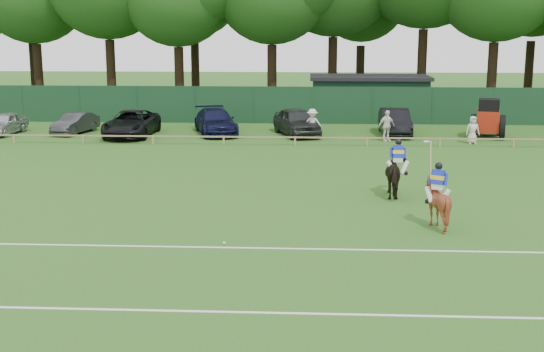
# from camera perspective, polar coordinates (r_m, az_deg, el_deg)

# --- Properties ---
(ground) EXTENTS (160.00, 160.00, 0.00)m
(ground) POSITION_cam_1_polar(r_m,az_deg,el_deg) (23.10, -1.64, -4.92)
(ground) COLOR #1E4C14
(ground) RESTS_ON ground
(horse_dark) EXTENTS (0.96, 2.08, 1.75)m
(horse_dark) POSITION_cam_1_polar(r_m,az_deg,el_deg) (28.85, 9.80, 0.11)
(horse_dark) COLOR black
(horse_dark) RESTS_ON ground
(horse_chestnut) EXTENTS (1.88, 1.94, 1.64)m
(horse_chestnut) POSITION_cam_1_polar(r_m,az_deg,el_deg) (24.77, 12.81, -2.10)
(horse_chestnut) COLOR maroon
(horse_chestnut) RESTS_ON ground
(sedan_silver) EXTENTS (1.87, 4.03, 1.34)m
(sedan_silver) POSITION_cam_1_polar(r_m,az_deg,el_deg) (47.47, -20.26, 3.89)
(sedan_silver) COLOR #B0B1B5
(sedan_silver) RESTS_ON ground
(sedan_grey) EXTENTS (2.16, 4.01, 1.25)m
(sedan_grey) POSITION_cam_1_polar(r_m,az_deg,el_deg) (46.56, -15.18, 4.02)
(sedan_grey) COLOR #2D2E30
(sedan_grey) RESTS_ON ground
(suv_black) EXTENTS (2.68, 5.60, 1.54)m
(suv_black) POSITION_cam_1_polar(r_m,az_deg,el_deg) (44.61, -10.97, 4.07)
(suv_black) COLOR black
(suv_black) RESTS_ON ground
(sedan_navy) EXTENTS (3.55, 5.66, 1.53)m
(sedan_navy) POSITION_cam_1_polar(r_m,az_deg,el_deg) (44.84, -4.45, 4.28)
(sedan_navy) COLOR black
(sedan_navy) RESTS_ON ground
(hatch_grey) EXTENTS (3.40, 5.19, 1.64)m
(hatch_grey) POSITION_cam_1_polar(r_m,az_deg,el_deg) (44.20, 1.95, 4.28)
(hatch_grey) COLOR #2A2A2D
(hatch_grey) RESTS_ON ground
(estate_black) EXTENTS (1.68, 4.78, 1.57)m
(estate_black) POSITION_cam_1_polar(r_m,az_deg,el_deg) (44.96, 9.62, 4.20)
(estate_black) COLOR black
(estate_black) RESTS_ON ground
(spectator_left) EXTENTS (1.17, 0.72, 1.75)m
(spectator_left) POSITION_cam_1_polar(r_m,az_deg,el_deg) (42.96, 3.18, 4.12)
(spectator_left) COLOR beige
(spectator_left) RESTS_ON ground
(spectator_mid) EXTENTS (1.13, 0.87, 1.79)m
(spectator_mid) POSITION_cam_1_polar(r_m,az_deg,el_deg) (42.36, 8.97, 3.91)
(spectator_mid) COLOR white
(spectator_mid) RESTS_ON ground
(spectator_right) EXTENTS (0.81, 0.57, 1.57)m
(spectator_right) POSITION_cam_1_polar(r_m,az_deg,el_deg) (42.54, 15.47, 3.50)
(spectator_right) COLOR beige
(spectator_right) RESTS_ON ground
(rider_dark) EXTENTS (0.94, 0.37, 1.41)m
(rider_dark) POSITION_cam_1_polar(r_m,az_deg,el_deg) (28.70, 9.86, 1.60)
(rider_dark) COLOR silver
(rider_dark) RESTS_ON ground
(rider_chestnut) EXTENTS (0.88, 0.81, 2.05)m
(rider_chestnut) POSITION_cam_1_polar(r_m,az_deg,el_deg) (24.59, 12.88, -0.42)
(rider_chestnut) COLOR silver
(rider_chestnut) RESTS_ON ground
(polo_ball) EXTENTS (0.09, 0.09, 0.09)m
(polo_ball) POSITION_cam_1_polar(r_m,az_deg,el_deg) (22.53, -3.78, -5.26)
(polo_ball) COLOR silver
(polo_ball) RESTS_ON ground
(pitch_lines) EXTENTS (60.00, 5.10, 0.01)m
(pitch_lines) POSITION_cam_1_polar(r_m,az_deg,el_deg) (19.78, -2.46, -7.84)
(pitch_lines) COLOR silver
(pitch_lines) RESTS_ON ground
(pitch_rail) EXTENTS (62.10, 0.10, 0.50)m
(pitch_rail) POSITION_cam_1_polar(r_m,az_deg,el_deg) (40.56, 0.41, 3.06)
(pitch_rail) COLOR #997F5B
(pitch_rail) RESTS_ON ground
(perimeter_fence) EXTENTS (92.08, 0.08, 2.50)m
(perimeter_fence) POSITION_cam_1_polar(r_m,az_deg,el_deg) (49.37, 0.89, 5.58)
(perimeter_fence) COLOR #14351E
(perimeter_fence) RESTS_ON ground
(utility_shed) EXTENTS (8.40, 4.40, 3.04)m
(utility_shed) POSITION_cam_1_polar(r_m,az_deg,el_deg) (52.45, 7.61, 6.17)
(utility_shed) COLOR #14331E
(utility_shed) RESTS_ON ground
(tree_row) EXTENTS (96.00, 12.00, 21.00)m
(tree_row) POSITION_cam_1_polar(r_m,az_deg,el_deg) (57.42, 3.19, 5.20)
(tree_row) COLOR #26561C
(tree_row) RESTS_ON ground
(tractor) EXTENTS (2.41, 3.11, 2.33)m
(tractor) POSITION_cam_1_polar(r_m,az_deg,el_deg) (45.00, 16.59, 4.28)
(tractor) COLOR maroon
(tractor) RESTS_ON ground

